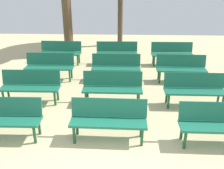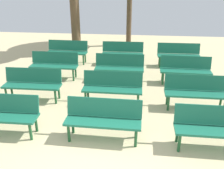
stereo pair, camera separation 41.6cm
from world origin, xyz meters
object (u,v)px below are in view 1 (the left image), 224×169
at_px(bench_r3_c2, 172,52).
at_px(bench_r1_c1, 112,86).
at_px(bench_r0_c2, 219,122).
at_px(bench_r2_c1, 116,66).
at_px(bench_r1_c2, 195,88).
at_px(bench_r1_c0, 31,84).
at_px(bench_r2_c0, 50,65).
at_px(bench_r3_c1, 117,52).
at_px(bench_r3_c0, 61,51).
at_px(bench_r0_c1, 109,117).
at_px(bench_r2_c2, 181,67).
at_px(bench_r0_c0, 4,116).

bearing_deg(bench_r3_c2, bench_r1_c1, -124.03).
xyz_separation_m(bench_r0_c2, bench_r2_c1, (-2.18, 3.37, 0.00)).
bearing_deg(bench_r1_c2, bench_r3_c2, 89.96).
distance_m(bench_r1_c0, bench_r2_c0, 1.66).
height_order(bench_r1_c2, bench_r3_c1, same).
bearing_deg(bench_r3_c1, bench_r3_c2, -1.23).
height_order(bench_r1_c1, bench_r3_c1, same).
relative_size(bench_r3_c1, bench_r3_c2, 1.00).
bearing_deg(bench_r3_c0, bench_r0_c1, -65.19).
relative_size(bench_r2_c1, bench_r3_c2, 1.00).
bearing_deg(bench_r2_c1, bench_r3_c0, 143.31).
bearing_deg(bench_r2_c2, bench_r1_c1, -141.58).
xyz_separation_m(bench_r1_c2, bench_r3_c2, (0.01, 3.38, 0.00)).
distance_m(bench_r2_c0, bench_r3_c0, 1.66).
bearing_deg(bench_r0_c0, bench_r3_c2, 47.62).
bearing_deg(bench_r2_c1, bench_r0_c1, -91.00).
height_order(bench_r2_c1, bench_r3_c2, same).
bearing_deg(bench_r1_c0, bench_r0_c0, -90.86).
bearing_deg(bench_r3_c2, bench_r2_c2, -91.07).
distance_m(bench_r2_c2, bench_r3_c0, 4.67).
height_order(bench_r1_c0, bench_r2_c0, same).
height_order(bench_r0_c2, bench_r3_c0, same).
height_order(bench_r2_c0, bench_r2_c2, same).
distance_m(bench_r1_c0, bench_r2_c2, 4.72).
xyz_separation_m(bench_r0_c2, bench_r2_c2, (-0.05, 3.36, 0.00)).
height_order(bench_r2_c1, bench_r3_c0, same).
height_order(bench_r2_c2, bench_r3_c0, same).
relative_size(bench_r0_c0, bench_r2_c0, 1.00).
bearing_deg(bench_r3_c2, bench_r0_c1, -114.75).
bearing_deg(bench_r1_c0, bench_r3_c2, 36.19).
xyz_separation_m(bench_r0_c1, bench_r0_c2, (2.25, -0.08, 0.00)).
height_order(bench_r0_c0, bench_r3_c1, same).
bearing_deg(bench_r2_c1, bench_r2_c0, 179.93).
relative_size(bench_r0_c0, bench_r1_c0, 1.00).
relative_size(bench_r1_c2, bench_r3_c1, 0.99).
xyz_separation_m(bench_r1_c0, bench_r2_c1, (2.30, 1.64, 0.00)).
height_order(bench_r0_c2, bench_r3_c2, same).
height_order(bench_r0_c1, bench_r2_c0, same).
xyz_separation_m(bench_r0_c2, bench_r3_c1, (-2.19, 5.06, 0.00)).
distance_m(bench_r0_c1, bench_r0_c2, 2.26).
relative_size(bench_r1_c2, bench_r2_c1, 1.00).
bearing_deg(bench_r1_c2, bench_r2_c0, 158.68).
bearing_deg(bench_r1_c2, bench_r1_c1, 179.21).
relative_size(bench_r2_c1, bench_r3_c0, 0.99).
distance_m(bench_r1_c2, bench_r3_c0, 5.50).
bearing_deg(bench_r3_c2, bench_r3_c1, 179.26).
xyz_separation_m(bench_r0_c0, bench_r1_c0, (0.00, 1.67, 0.00)).
height_order(bench_r0_c0, bench_r3_c2, same).
xyz_separation_m(bench_r2_c0, bench_r3_c0, (-0.01, 1.66, 0.00)).
bearing_deg(bench_r1_c2, bench_r2_c2, 90.11).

